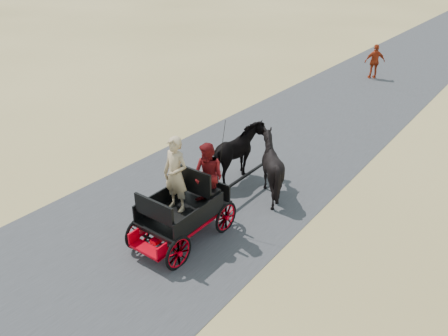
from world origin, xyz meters
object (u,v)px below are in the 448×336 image
Objects in this scene: carriage at (183,225)px; horse_left at (238,155)px; horse_right at (271,166)px; pedestrian at (375,62)px.

carriage is 3.09m from horse_left.
horse_right is at bearing 79.61° from carriage.
horse_left is at bearing 100.39° from carriage.
horse_right is (1.10, 0.00, 0.00)m from horse_left.
pedestrian is at bearing -82.07° from horse_right.
pedestrian is (-1.27, 16.07, 0.50)m from carriage.
horse_right is (0.55, 3.00, 0.49)m from carriage.
horse_right is at bearing 61.01° from pedestrian.
horse_left is at bearing 0.00° from horse_right.
carriage is 1.41× the size of horse_right.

